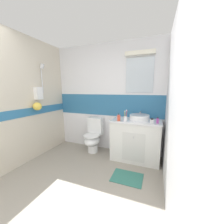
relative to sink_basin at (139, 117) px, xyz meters
name	(u,v)px	position (x,y,z in m)	size (l,w,h in m)	color
ground_plane	(80,180)	(-0.80, -0.98, -0.93)	(3.20, 3.48, 0.04)	gray
wall_back_tiled	(108,98)	(-0.79, 0.27, 0.35)	(3.20, 0.20, 2.50)	white
wall_left_shower_alcove	(15,101)	(-2.15, -0.98, 0.34)	(0.29, 3.48, 2.50)	beige
wall_right_plain	(177,108)	(0.55, -0.98, 0.34)	(0.10, 3.48, 2.50)	white
vanity_cabinet	(136,140)	(-0.06, -0.04, -0.48)	(1.00, 0.53, 0.85)	silver
sink_basin	(139,117)	(0.00, 0.00, 0.00)	(0.40, 0.44, 0.15)	white
toilet	(93,136)	(-1.06, -0.02, -0.53)	(0.37, 0.50, 0.82)	white
toothbrush_cup	(126,118)	(-0.24, -0.21, 0.00)	(0.07, 0.07, 0.23)	white
soap_dispenser	(119,118)	(-0.38, -0.21, 0.00)	(0.07, 0.07, 0.16)	#D84C33
perfume_flask_small	(158,121)	(0.35, -0.18, 0.00)	(0.04, 0.03, 0.12)	#993F99
hair_gel_jar	(152,121)	(0.25, -0.18, -0.02)	(0.07, 0.07, 0.09)	white
bath_mat	(127,177)	(-0.08, -0.69, -0.90)	(0.51, 0.36, 0.01)	#337266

